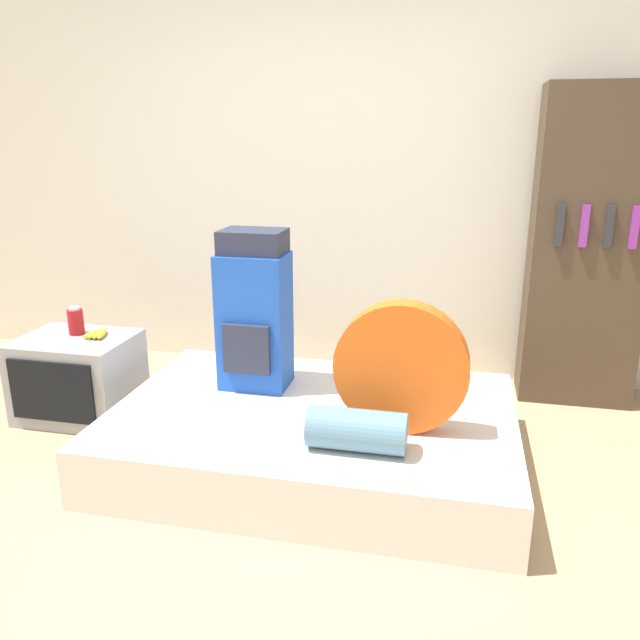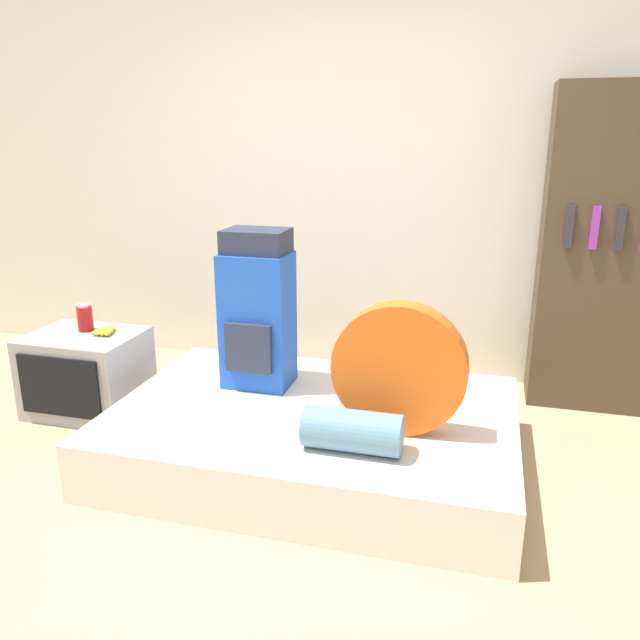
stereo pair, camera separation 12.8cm
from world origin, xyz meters
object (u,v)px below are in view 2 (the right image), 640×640
at_px(tent_bag, 399,369).
at_px(canister, 85,318).
at_px(sleeping_roll, 353,431).
at_px(television, 87,373).
at_px(bookshelf, 599,252).
at_px(backpack, 257,312).

distance_m(tent_bag, canister, 1.93).
height_order(sleeping_roll, canister, canister).
xyz_separation_m(television, canister, (-0.02, 0.07, 0.31)).
bearing_deg(television, canister, 108.88).
relative_size(sleeping_roll, canister, 2.61).
height_order(tent_bag, bookshelf, bookshelf).
xyz_separation_m(tent_bag, canister, (-1.88, 0.42, -0.04)).
xyz_separation_m(tent_bag, sleeping_roll, (-0.16, -0.23, -0.21)).
bearing_deg(bookshelf, backpack, -152.64).
bearing_deg(tent_bag, television, 169.29).
xyz_separation_m(sleeping_roll, television, (-1.70, 0.58, -0.14)).
height_order(sleeping_roll, bookshelf, bookshelf).
distance_m(tent_bag, television, 1.92).
bearing_deg(bookshelf, sleeping_roll, -126.60).
distance_m(canister, bookshelf, 2.97).
height_order(canister, bookshelf, bookshelf).
xyz_separation_m(backpack, canister, (-1.09, 0.07, -0.14)).
height_order(television, bookshelf, bookshelf).
xyz_separation_m(backpack, sleeping_roll, (0.64, -0.59, -0.31)).
relative_size(backpack, canister, 5.18).
xyz_separation_m(backpack, bookshelf, (1.74, 0.90, 0.24)).
relative_size(television, bookshelf, 0.34).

